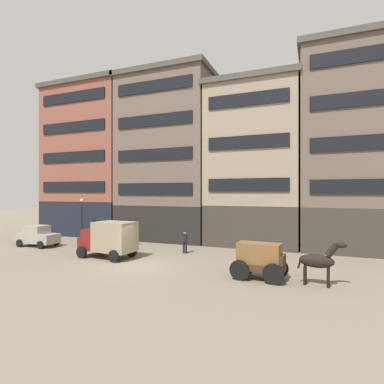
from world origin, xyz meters
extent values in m
plane|color=slate|center=(0.00, 0.00, 0.00)|extent=(120.00, 120.00, 0.00)
cube|color=black|center=(-13.06, 11.50, 1.87)|extent=(9.80, 6.99, 3.74)
cube|color=brown|center=(-13.06, 11.50, 10.05)|extent=(9.80, 6.99, 12.63)
cube|color=#47423D|center=(-13.06, 11.50, 16.62)|extent=(10.30, 7.49, 0.50)
cube|color=black|center=(-13.06, 7.95, 5.32)|extent=(8.23, 0.12, 1.10)
cube|color=black|center=(-13.06, 7.95, 8.48)|extent=(8.23, 0.12, 1.10)
cube|color=black|center=(-13.06, 7.95, 11.63)|extent=(8.23, 0.12, 1.10)
cube|color=black|center=(-13.06, 7.95, 14.79)|extent=(8.23, 0.12, 1.10)
cube|color=black|center=(-3.35, 11.50, 1.73)|extent=(9.31, 6.99, 3.45)
cube|color=#66564C|center=(-3.35, 11.50, 9.87)|extent=(9.31, 6.99, 12.85)
cube|color=#47423D|center=(-3.35, 11.50, 16.55)|extent=(9.81, 7.49, 0.50)
cube|color=black|center=(-3.35, 7.95, 5.06)|extent=(7.82, 0.12, 1.10)
cube|color=black|center=(-3.35, 7.95, 8.27)|extent=(7.82, 0.12, 1.10)
cube|color=black|center=(-3.35, 7.95, 11.48)|extent=(7.82, 0.12, 1.10)
cube|color=black|center=(-3.35, 7.95, 14.69)|extent=(7.82, 0.12, 1.10)
cube|color=#38332D|center=(5.45, 11.50, 1.79)|extent=(7.99, 6.99, 3.59)
cube|color=gray|center=(5.45, 11.50, 8.90)|extent=(7.99, 6.99, 10.63)
cube|color=#47423D|center=(5.45, 11.50, 14.46)|extent=(8.49, 7.49, 0.50)
cube|color=black|center=(5.45, 7.95, 5.36)|extent=(6.71, 0.12, 1.10)
cube|color=black|center=(5.45, 7.95, 8.90)|extent=(6.71, 0.12, 1.10)
cube|color=black|center=(5.45, 7.95, 12.44)|extent=(6.71, 0.12, 1.10)
cube|color=#38332D|center=(13.78, 11.50, 1.78)|extent=(8.36, 6.99, 3.57)
cube|color=#66564C|center=(13.78, 11.50, 9.94)|extent=(8.36, 6.99, 12.74)
cube|color=#47423D|center=(13.78, 11.50, 16.56)|extent=(8.86, 7.49, 0.50)
cube|color=black|center=(13.78, 7.95, 5.16)|extent=(7.02, 0.12, 1.10)
cube|color=black|center=(13.78, 7.95, 8.35)|extent=(7.02, 0.12, 1.10)
cube|color=black|center=(13.78, 7.95, 11.53)|extent=(7.02, 0.12, 1.10)
cube|color=black|center=(13.78, 7.95, 14.72)|extent=(7.02, 0.12, 1.10)
cube|color=#3D2819|center=(7.78, -0.27, 0.70)|extent=(2.79, 1.50, 0.36)
cube|color=brown|center=(7.78, -0.27, 1.43)|extent=(2.37, 1.27, 1.10)
cube|color=#3D2819|center=(8.93, -0.35, 1.18)|extent=(0.48, 1.07, 0.50)
cylinder|color=black|center=(8.73, 0.37, 0.55)|extent=(1.10, 0.16, 1.10)
cylinder|color=black|center=(8.63, -1.04, 0.55)|extent=(1.10, 0.16, 1.10)
cylinder|color=black|center=(6.94, 0.51, 0.55)|extent=(1.10, 0.16, 1.10)
cylinder|color=black|center=(6.83, -0.91, 0.55)|extent=(1.10, 0.16, 1.10)
ellipsoid|color=black|center=(10.68, -0.27, 1.25)|extent=(1.74, 0.72, 0.70)
cylinder|color=black|center=(11.40, -0.32, 1.85)|extent=(0.69, 0.37, 0.76)
ellipsoid|color=black|center=(11.80, -0.35, 2.15)|extent=(0.58, 0.28, 0.30)
cylinder|color=black|center=(9.88, -0.21, 1.10)|extent=(0.27, 0.12, 0.65)
cylinder|color=black|center=(11.24, -0.13, 0.47)|extent=(0.14, 0.14, 0.95)
cylinder|color=black|center=(11.22, -0.49, 0.47)|extent=(0.14, 0.14, 0.95)
cylinder|color=black|center=(10.15, -0.05, 0.47)|extent=(0.14, 0.14, 0.95)
cylinder|color=black|center=(10.12, -0.41, 0.47)|extent=(0.14, 0.14, 0.95)
cube|color=maroon|center=(-4.46, 1.22, 1.27)|extent=(1.53, 1.81, 1.50)
cube|color=maroon|center=(-5.16, 1.27, 0.97)|extent=(1.01, 1.51, 0.80)
cube|color=gray|center=(-2.67, 1.07, 1.57)|extent=(2.94, 2.12, 2.10)
cube|color=silver|center=(-4.91, 1.25, 1.52)|extent=(0.30, 1.37, 0.64)
cylinder|color=black|center=(-4.99, 0.31, 0.42)|extent=(0.85, 0.29, 0.84)
cylinder|color=black|center=(-4.84, 2.20, 0.42)|extent=(0.85, 0.29, 0.84)
cylinder|color=black|center=(-2.00, 0.07, 0.42)|extent=(0.85, 0.29, 0.84)
cylinder|color=black|center=(-1.85, 1.96, 0.42)|extent=(0.85, 0.29, 0.84)
cube|color=gray|center=(-11.90, 2.61, 0.73)|extent=(3.72, 1.64, 0.80)
cube|color=gray|center=(-12.05, 2.61, 1.48)|extent=(1.81, 1.46, 0.70)
cube|color=silver|center=(-11.20, 2.62, 1.35)|extent=(0.35, 1.32, 0.56)
cylinder|color=black|center=(-10.71, 3.46, 0.33)|extent=(0.66, 0.19, 0.66)
cylinder|color=black|center=(-10.69, 1.78, 0.33)|extent=(0.66, 0.19, 0.66)
cylinder|color=black|center=(-13.11, 3.44, 0.33)|extent=(0.66, 0.19, 0.66)
cylinder|color=black|center=(-13.09, 1.76, 0.33)|extent=(0.66, 0.19, 0.66)
cylinder|color=black|center=(1.15, 4.67, 0.42)|extent=(0.16, 0.16, 0.85)
cylinder|color=black|center=(1.35, 4.67, 0.42)|extent=(0.16, 0.16, 0.85)
cylinder|color=black|center=(1.25, 4.67, 1.16)|extent=(0.38, 0.38, 0.62)
sphere|color=tan|center=(1.25, 4.67, 1.60)|extent=(0.22, 0.22, 0.22)
cylinder|color=black|center=(1.25, 4.67, 1.70)|extent=(0.28, 0.28, 0.02)
cylinder|color=black|center=(1.25, 4.67, 1.75)|extent=(0.18, 0.18, 0.09)
cylinder|color=black|center=(-10.59, 6.56, 1.90)|extent=(0.12, 0.12, 3.80)
sphere|color=silver|center=(-10.59, 6.56, 3.96)|extent=(0.32, 0.32, 0.32)
cylinder|color=maroon|center=(-4.43, 6.69, 0.35)|extent=(0.24, 0.24, 0.70)
sphere|color=maroon|center=(-4.43, 6.69, 0.72)|extent=(0.22, 0.22, 0.22)
camera|label=1|loc=(10.54, -16.96, 4.77)|focal=28.33mm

